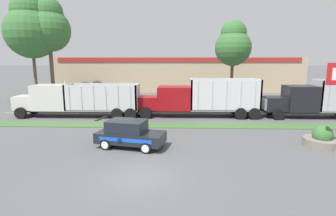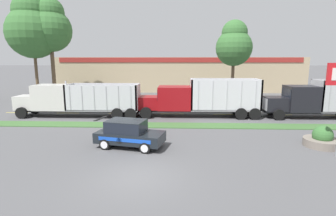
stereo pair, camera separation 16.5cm
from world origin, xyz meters
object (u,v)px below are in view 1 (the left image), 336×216
(dump_truck_trail, at_px, (65,100))
(stone_planter, at_px, (322,139))
(rally_car, at_px, (129,133))
(dump_truck_mid, at_px, (313,101))
(dump_truck_lead, at_px, (187,100))

(dump_truck_trail, distance_m, stone_planter, 21.60)
(rally_car, height_order, stone_planter, rally_car)
(dump_truck_mid, relative_size, rally_car, 2.40)
(dump_truck_trail, height_order, rally_car, dump_truck_trail)
(stone_planter, bearing_deg, dump_truck_lead, 133.17)
(dump_truck_mid, relative_size, stone_planter, 4.86)
(dump_truck_mid, bearing_deg, dump_truck_lead, 179.01)
(rally_car, distance_m, stone_planter, 12.19)
(dump_truck_lead, distance_m, dump_truck_trail, 11.71)
(dump_truck_lead, relative_size, stone_planter, 5.35)
(stone_planter, bearing_deg, rally_car, -177.17)
(dump_truck_mid, distance_m, stone_planter, 9.38)
(dump_truck_lead, xyz_separation_m, dump_truck_mid, (11.84, -0.20, -0.00))
(dump_truck_mid, height_order, dump_truck_trail, dump_truck_mid)
(dump_truck_mid, bearing_deg, stone_planter, -112.78)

